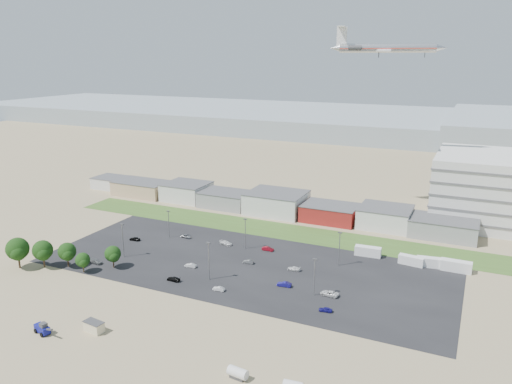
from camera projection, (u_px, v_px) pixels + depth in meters
The scene contains 37 objects.
ground at pixel (195, 289), 131.93m from camera, with size 700.00×700.00×0.00m, color #827353.
parking_lot at pixel (245, 265), 147.44m from camera, with size 120.00×50.00×0.01m, color black.
grass_strip at pixel (272, 229), 177.49m from camera, with size 160.00×16.00×0.02m, color #3B5821.
hills_backdrop at pixel (449, 129), 390.62m from camera, with size 700.00×200.00×9.00m, color gray, non-canonical shape.
building_row at pixel (251, 199), 199.94m from camera, with size 170.00×20.00×8.00m, color silver, non-canonical shape.
portable_shed at pixel (94, 327), 111.45m from camera, with size 4.78×2.48×2.41m, color beige, non-canonical shape.
telehandler at pixel (42, 328), 110.63m from camera, with size 6.72×2.24×2.80m, color navy, non-canonical shape.
storage_tank_nw at pixel (238, 373), 95.27m from camera, with size 3.98×1.99×2.39m, color silver, non-canonical shape.
box_trailer_a at pixel (368, 251), 153.56m from camera, with size 7.93×2.48×2.97m, color silver, non-canonical shape.
box_trailer_b at pixel (411, 260), 147.07m from camera, with size 7.24×2.26×2.71m, color silver, non-canonical shape.
box_trailer_c at pixel (430, 262), 145.65m from camera, with size 7.55×2.36×2.83m, color silver, non-canonical shape.
box_trailer_d at pixel (456, 266), 142.57m from camera, with size 8.44×2.64×3.17m, color silver, non-canonical shape.
tree_far_left at pixel (18, 251), 143.82m from camera, with size 6.97×6.97×10.45m, color black, non-canonical shape.
tree_left at pixel (43, 252), 144.45m from camera, with size 6.22×6.22×9.32m, color black, non-canonical shape.
tree_mid at pixel (67, 253), 144.99m from camera, with size 5.56×5.56×8.34m, color black, non-canonical shape.
tree_right at pixel (83, 261), 141.51m from camera, with size 4.40×4.40×6.60m, color black, non-canonical shape.
tree_near at pixel (113, 255), 144.50m from camera, with size 5.02×5.02×7.53m, color black, non-canonical shape.
lightpole_front_l at pixel (123, 241), 151.84m from camera, with size 1.25×0.52×10.62m, color slate, non-canonical shape.
lightpole_front_m at pixel (209, 261), 136.32m from camera, with size 1.28×0.53×10.89m, color slate, non-canonical shape.
lightpole_front_r at pixel (314, 277), 127.28m from camera, with size 1.19×0.50×10.11m, color slate, non-canonical shape.
lightpole_back_l at pixel (169, 224), 168.40m from camera, with size 1.11×0.46×9.43m, color slate, non-canonical shape.
lightpole_back_m at pixel (245, 234), 158.41m from camera, with size 1.18×0.49×10.02m, color slate, non-canonical shape.
lightpole_back_r at pixel (339, 249), 145.58m from camera, with size 1.22×0.51×10.35m, color slate, non-canonical shape.
airliner at pixel (387, 48), 182.26m from camera, with size 41.83×28.52×12.36m, color silver, non-canonical shape.
parked_car_0 at pixel (329, 293), 128.20m from camera, with size 2.19×4.74×1.32m, color silver.
parked_car_1 at pixel (284, 284), 133.36m from camera, with size 1.36×3.91×1.29m, color navy.
parked_car_2 at pixel (326, 309), 120.25m from camera, with size 1.31×3.26×1.11m, color navy.
parked_car_3 at pixel (173, 279), 136.68m from camera, with size 1.62×3.98×1.16m, color black.
parked_car_4 at pixel (191, 265), 145.50m from camera, with size 1.20×3.43×1.13m, color silver.
parked_car_5 at pixel (135, 239), 166.52m from camera, with size 1.47×3.65×1.24m, color black.
parked_car_6 at pixel (226, 243), 162.70m from camera, with size 1.78×4.37×1.27m, color silver.
parked_car_7 at pixel (248, 262), 148.18m from camera, with size 1.15×3.30×1.09m, color #595B5E.
parked_car_9 at pixel (186, 236), 169.10m from camera, with size 1.81×3.91×1.09m, color #A5A5AA.
parked_car_10 at pixel (96, 261), 148.11m from camera, with size 1.78×4.38×1.27m, color #595B5E.
parked_car_11 at pixel (268, 249), 157.89m from camera, with size 1.32×3.78×1.24m, color maroon.
parked_car_12 at pixel (294, 269), 143.37m from camera, with size 1.53×3.78×1.10m, color silver.
parked_car_13 at pixel (219, 289), 130.99m from camera, with size 1.14×3.28×1.08m, color silver.
Camera 1 is at (65.08, -102.65, 59.68)m, focal length 35.00 mm.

